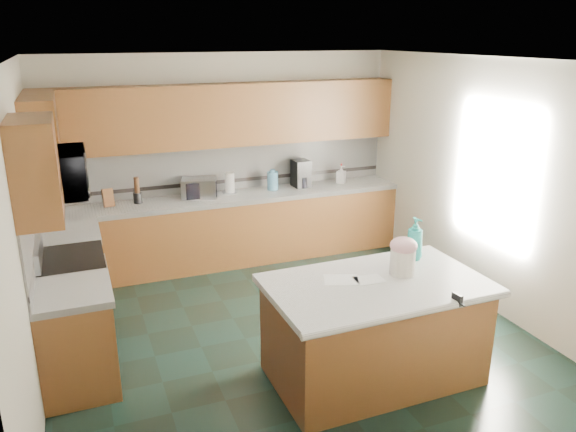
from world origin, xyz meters
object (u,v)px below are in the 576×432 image
island_top (377,285)px  knife_block (108,198)px  toaster_oven (199,188)px  treat_jar (403,262)px  island_base (374,333)px  coffee_maker (301,173)px  soap_bottle_island (415,239)px

island_top → knife_block: size_ratio=8.37×
knife_block → toaster_oven: bearing=-7.6°
knife_block → treat_jar: bearing=-61.0°
island_base → coffee_maker: (0.60, 3.11, 0.67)m
soap_bottle_island → knife_block: soap_bottle_island is taller
coffee_maker → toaster_oven: bearing=178.4°
island_base → treat_jar: treat_jar is taller
island_base → knife_block: 3.69m
island_top → soap_bottle_island: 0.69m
treat_jar → knife_block: bearing=124.1°
island_base → toaster_oven: 3.24m
coffee_maker → treat_jar: bearing=-98.6°
island_base → treat_jar: size_ratio=7.73×
toaster_oven → coffee_maker: bearing=17.3°
soap_bottle_island → toaster_oven: bearing=109.3°
island_top → knife_block: 3.64m
island_top → coffee_maker: coffee_maker is taller
island_top → treat_jar: bearing=12.5°
island_base → treat_jar: bearing=12.5°
island_top → treat_jar: (0.29, 0.07, 0.14)m
island_top → treat_jar: treat_jar is taller
island_base → knife_block: knife_block is taller
soap_bottle_island → coffee_maker: bearing=81.9°
soap_bottle_island → treat_jar: bearing=-146.0°
treat_jar → toaster_oven: 3.21m
treat_jar → soap_bottle_island: soap_bottle_island is taller
knife_block → soap_bottle_island: bearing=-55.2°
island_top → treat_jar: size_ratio=8.17×
knife_block → coffee_maker: (2.54, 0.03, 0.07)m
toaster_oven → coffee_maker: size_ratio=1.17×
coffee_maker → soap_bottle_island: bearing=-93.3°
knife_block → coffee_maker: bearing=-6.9°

